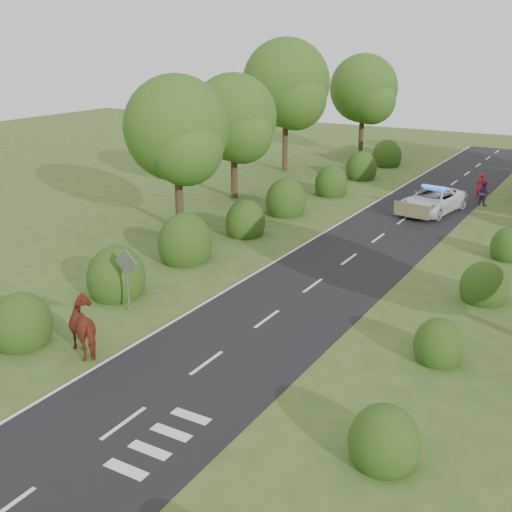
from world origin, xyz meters
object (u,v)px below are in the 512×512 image
Objects in this scene: road_sign at (127,271)px; police_van at (432,201)px; pedestrian_red at (480,186)px; pedestrian_purple at (483,193)px; cow at (88,331)px.

road_sign is 21.60m from police_van.
pedestrian_red is at bearing 81.45° from police_van.
road_sign is 1.62× the size of pedestrian_purple.
road_sign reaches higher than cow.
pedestrian_red reaches higher than cow.
police_van is 5.40m from pedestrian_red.
pedestrian_purple is at bearing 66.24° from pedestrian_red.
road_sign is 3.60m from cow.
pedestrian_red is (6.49, 29.18, 0.07)m from cow.
police_van is 4.16m from pedestrian_purple.
pedestrian_red is 1.70m from pedestrian_purple.
police_van is at bearing 29.64° from pedestrian_red.
police_van is (4.78, 24.05, -0.03)m from cow.
cow is at bearing 101.10° from pedestrian_purple.
road_sign is at bearing 31.55° from pedestrian_red.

